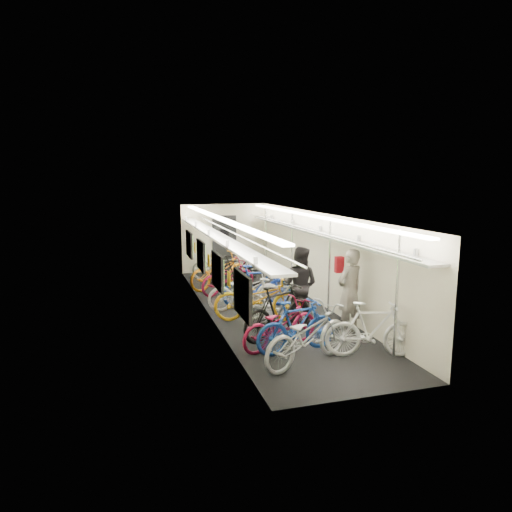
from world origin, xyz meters
TOP-DOWN VIEW (x-y plane):
  - train_car_shell at (-0.36, 0.71)m, footprint 10.00×10.00m
  - bicycle_0 at (-0.37, -3.58)m, footprint 2.14×1.47m
  - bicycle_1 at (-0.34, -3.00)m, footprint 1.76×0.72m
  - bicycle_2 at (-0.57, -2.69)m, footprint 1.91×1.22m
  - bicycle_3 at (-0.41, -2.13)m, footprint 1.94×1.27m
  - bicycle_4 at (-0.50, -0.92)m, footprint 2.16×1.23m
  - bicycle_5 at (-0.11, -1.02)m, footprint 1.74×1.01m
  - bicycle_6 at (-0.56, 0.09)m, footprint 1.88×0.67m
  - bicycle_7 at (-0.17, 0.20)m, footprint 1.87×0.58m
  - bicycle_8 at (-0.59, 1.79)m, footprint 1.96×1.37m
  - bicycle_9 at (-0.17, 2.47)m, footprint 1.71×0.65m
  - bicycle_10 at (-0.70, 2.47)m, footprint 2.17×1.46m
  - bicycle_11 at (0.91, -3.60)m, footprint 1.82×0.97m
  - bicycle_12 at (-0.41, 3.57)m, footprint 2.01×1.17m
  - passenger_near at (1.12, -2.27)m, footprint 0.77×0.63m
  - passenger_mid at (0.40, -1.24)m, footprint 1.08×1.07m
  - backpack at (1.44, -1.19)m, footprint 0.27×0.15m

SIDE VIEW (x-z plane):
  - bicycle_2 at x=-0.57m, z-range 0.00..0.95m
  - bicycle_8 at x=-0.59m, z-range 0.00..0.98m
  - bicycle_6 at x=-0.56m, z-range 0.00..0.98m
  - bicycle_12 at x=-0.41m, z-range 0.00..1.00m
  - bicycle_9 at x=-0.17m, z-range 0.00..1.00m
  - bicycle_5 at x=-0.11m, z-range 0.00..1.01m
  - bicycle_1 at x=-0.34m, z-range 0.00..1.02m
  - bicycle_11 at x=0.91m, z-range 0.00..1.05m
  - bicycle_0 at x=-0.37m, z-range 0.00..1.06m
  - bicycle_4 at x=-0.50m, z-range 0.00..1.07m
  - bicycle_10 at x=-0.70m, z-range 0.00..1.08m
  - bicycle_7 at x=-0.17m, z-range 0.00..1.11m
  - bicycle_3 at x=-0.41m, z-range 0.00..1.14m
  - passenger_mid at x=0.40m, z-range 0.00..1.76m
  - passenger_near at x=1.12m, z-range 0.00..1.82m
  - backpack at x=1.44m, z-range 1.09..1.47m
  - train_car_shell at x=-0.36m, z-range -3.34..6.66m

